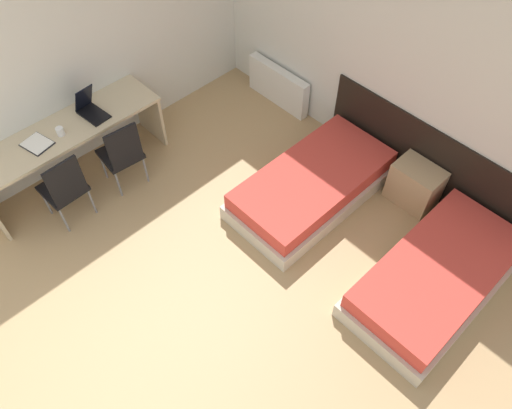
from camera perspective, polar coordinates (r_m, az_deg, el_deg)
name	(u,v)px	position (r m, az deg, el deg)	size (l,w,h in m)	color
ground_plane	(71,384)	(4.85, -20.41, -18.63)	(20.00, 20.00, 0.00)	tan
wall_back	(388,55)	(5.38, 14.89, 16.15)	(5.61, 0.05, 2.70)	silver
wall_left	(86,40)	(5.71, -18.83, 17.35)	(0.05, 5.04, 2.70)	silver
headboard_panel	(431,163)	(5.67, 19.34, 4.49)	(2.65, 0.03, 0.87)	black
bed_near_window	(312,185)	(5.50, 6.48, 2.20)	(0.96, 1.88, 0.38)	beige
bed_near_door	(436,276)	(5.10, 19.93, -7.74)	(0.96, 1.88, 0.38)	beige
nightstand	(415,185)	(5.66, 17.71, 2.17)	(0.51, 0.35, 0.49)	tan
radiator	(278,86)	(6.61, 2.56, 13.39)	(0.96, 0.12, 0.51)	silver
desk	(68,140)	(5.74, -20.67, 6.89)	(0.59, 2.08, 0.74)	#C6B28E
chair_near_laptop	(122,152)	(5.56, -15.08, 5.77)	(0.44, 0.44, 0.91)	black
chair_near_notebook	(64,187)	(5.41, -21.06, 1.91)	(0.42, 0.42, 0.91)	black
laptop	(90,109)	(5.69, -18.42, 10.35)	(0.37, 0.24, 0.34)	black
open_notebook	(37,144)	(5.57, -23.74, 6.37)	(0.33, 0.29, 0.02)	black
mug	(60,131)	(5.56, -21.47, 7.78)	(0.08, 0.08, 0.09)	white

